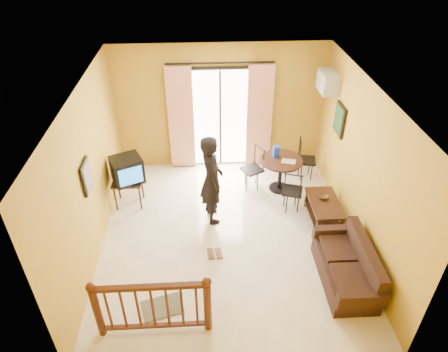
{
  "coord_description": "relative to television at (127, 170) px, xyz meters",
  "views": [
    {
      "loc": [
        -0.38,
        -5.41,
        5.06
      ],
      "look_at": [
        -0.05,
        0.2,
        1.2
      ],
      "focal_mm": 32.0,
      "sensor_mm": 36.0,
      "label": 1
    }
  ],
  "objects": [
    {
      "name": "ground",
      "position": [
        1.87,
        -1.06,
        -0.82
      ],
      "size": [
        5.0,
        5.0,
        0.0
      ],
      "primitive_type": "plane",
      "color": "beige",
      "rests_on": "ground"
    },
    {
      "name": "room_shell",
      "position": [
        1.87,
        -1.06,
        0.88
      ],
      "size": [
        5.0,
        5.0,
        5.0
      ],
      "color": "white",
      "rests_on": "ground"
    },
    {
      "name": "balcony_door",
      "position": [
        1.87,
        1.37,
        0.36
      ],
      "size": [
        2.25,
        0.14,
        2.46
      ],
      "color": "black",
      "rests_on": "ground"
    },
    {
      "name": "tv_table",
      "position": [
        -0.03,
        0.0,
        -0.33
      ],
      "size": [
        0.57,
        0.48,
        0.57
      ],
      "color": "black",
      "rests_on": "ground"
    },
    {
      "name": "television",
      "position": [
        0.0,
        0.0,
        0.0
      ],
      "size": [
        0.71,
        0.69,
        0.5
      ],
      "rotation": [
        0.0,
        0.0,
        0.43
      ],
      "color": "black",
      "rests_on": "tv_table"
    },
    {
      "name": "picture_left",
      "position": [
        -0.35,
        -1.26,
        0.73
      ],
      "size": [
        0.05,
        0.42,
        0.52
      ],
      "color": "black",
      "rests_on": "room_shell"
    },
    {
      "name": "dining_table",
      "position": [
        3.07,
        0.34,
        -0.25
      ],
      "size": [
        0.87,
        0.87,
        0.73
      ],
      "color": "black",
      "rests_on": "ground"
    },
    {
      "name": "water_jug",
      "position": [
        2.97,
        0.45,
        0.03
      ],
      "size": [
        0.13,
        0.13,
        0.25
      ],
      "primitive_type": "cylinder",
      "color": "#122EB0",
      "rests_on": "dining_table"
    },
    {
      "name": "serving_tray",
      "position": [
        3.19,
        0.24,
        -0.09
      ],
      "size": [
        0.32,
        0.26,
        0.02
      ],
      "primitive_type": "cube",
      "rotation": [
        0.0,
        0.0,
        -0.31
      ],
      "color": "beige",
      "rests_on": "dining_table"
    },
    {
      "name": "dining_chairs",
      "position": [
        3.12,
        0.25,
        -0.82
      ],
      "size": [
        1.72,
        1.56,
        0.95
      ],
      "color": "black",
      "rests_on": "ground"
    },
    {
      "name": "air_conditioner",
      "position": [
        3.96,
        0.89,
        1.33
      ],
      "size": [
        0.31,
        0.6,
        0.4
      ],
      "color": "silver",
      "rests_on": "room_shell"
    },
    {
      "name": "botanical_print",
      "position": [
        4.08,
        0.24,
        0.83
      ],
      "size": [
        0.05,
        0.5,
        0.6
      ],
      "color": "black",
      "rests_on": "room_shell"
    },
    {
      "name": "coffee_table",
      "position": [
        3.72,
        -0.73,
        -0.53
      ],
      "size": [
        0.55,
        0.98,
        0.44
      ],
      "color": "black",
      "rests_on": "ground"
    },
    {
      "name": "bowl",
      "position": [
        3.72,
        -0.6,
        -0.36
      ],
      "size": [
        0.23,
        0.23,
        0.06
      ],
      "primitive_type": "imported",
      "rotation": [
        0.0,
        0.0,
        0.22
      ],
      "color": "#522E1C",
      "rests_on": "coffee_table"
    },
    {
      "name": "sofa",
      "position": [
        3.72,
        -2.22,
        -0.55
      ],
      "size": [
        0.72,
        1.54,
        0.74
      ],
      "rotation": [
        0.0,
        0.0,
        -0.01
      ],
      "color": "black",
      "rests_on": "ground"
    },
    {
      "name": "standing_person",
      "position": [
        1.61,
        -0.53,
        0.07
      ],
      "size": [
        0.55,
        0.72,
        1.78
      ],
      "primitive_type": "imported",
      "rotation": [
        0.0,
        0.0,
        1.77
      ],
      "color": "black",
      "rests_on": "ground"
    },
    {
      "name": "stair_balustrade",
      "position": [
        0.72,
        -2.96,
        -0.26
      ],
      "size": [
        1.63,
        0.13,
        1.04
      ],
      "color": "#471E0F",
      "rests_on": "ground"
    },
    {
      "name": "doormat",
      "position": [
        0.78,
        -2.58,
        -0.81
      ],
      "size": [
        0.68,
        0.54,
        0.02
      ],
      "primitive_type": "cube",
      "rotation": [
        0.0,
        0.0,
        0.27
      ],
      "color": "#5E5A4B",
      "rests_on": "ground"
    },
    {
      "name": "sandals",
      "position": [
        1.62,
        -1.52,
        -0.81
      ],
      "size": [
        0.27,
        0.26,
        0.03
      ],
      "color": "#522E1C",
      "rests_on": "ground"
    }
  ]
}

